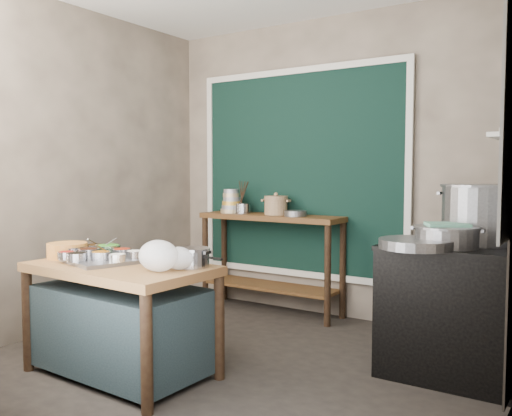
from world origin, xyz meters
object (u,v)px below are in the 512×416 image
Objects in this scene: prep_table at (121,320)px; condiment_tray at (99,259)px; saucepan at (193,257)px; stock_pot at (479,214)px; utensil_cup at (243,208)px; steamer at (447,237)px; ceramic_crock at (276,206)px; back_counter at (271,263)px; yellow_basin at (67,250)px; stove_block at (455,313)px.

prep_table is 0.45m from condiment_tray.
stock_pot reaches higher than saucepan.
utensil_cup is 0.39× the size of steamer.
ceramic_crock is (0.02, 1.96, 0.66)m from prep_table.
stock_pot reaches higher than prep_table.
prep_table is 2.44× the size of stock_pot.
back_counter is 1.98m from condiment_tray.
prep_table is 0.68m from yellow_basin.
ceramic_crock is at bearing 107.50° from saucepan.
back_counter is at bearing 84.35° from condiment_tray.
prep_table is 2.05m from utensil_cup.
stove_block is 5.47× the size of utensil_cup.
stock_pot is (1.97, 1.37, 0.71)m from prep_table.
prep_table is 7.60× the size of utensil_cup.
ceramic_crock reaches higher than condiment_tray.
saucepan is (0.47, 0.19, 0.44)m from prep_table.
steamer is (-0.13, -0.28, -0.13)m from stock_pot.
steamer is (1.82, -0.87, -0.08)m from ceramic_crock.
yellow_basin is at bearing -152.63° from stove_block.
condiment_tray is 0.31m from yellow_basin.
ceramic_crock is 2.02m from steamer.
steamer reaches higher than stove_block.
stove_block is at bearing -21.02° from back_counter.
stock_pot is at bearing 31.90° from condiment_tray.
utensil_cup is (0.18, 1.94, 0.20)m from yellow_basin.
steamer reaches higher than saucepan.
stove_block is 2.13× the size of steamer.
back_counter is 2.11m from steamer.
ceramic_crock is at bearing 74.59° from yellow_basin.
prep_table is at bearing -89.21° from back_counter.
saucepan is (0.50, -1.76, 0.34)m from back_counter.
stove_block is at bearing 30.15° from condiment_tray.
saucepan is at bearing -143.60° from stove_block.
saucepan is (0.99, 0.20, 0.01)m from yellow_basin.
stove_block is at bearing 39.79° from saucepan.
prep_table is at bearing -79.92° from utensil_cup.
prep_table is 2.17× the size of condiment_tray.
saucepan reaches higher than yellow_basin.
stock_pot is (2.19, 1.36, 0.32)m from condiment_tray.
saucepan is at bearing 23.72° from prep_table.
back_counter reaches higher than prep_table.
saucepan is 1.39× the size of utensil_cup.
utensil_cup reaches higher than prep_table.
ceramic_crock is 2.04m from stock_pot.
yellow_basin is 0.55× the size of stock_pot.
back_counter is at bearing 93.00° from prep_table.
back_counter is 2.83× the size of stock_pot.
back_counter is at bearing 109.12° from saucepan.
stock_pot is (1.50, 1.18, 0.27)m from saucepan.
utensil_cup is at bearing -175.09° from back_counter.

